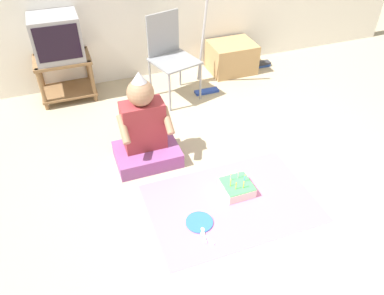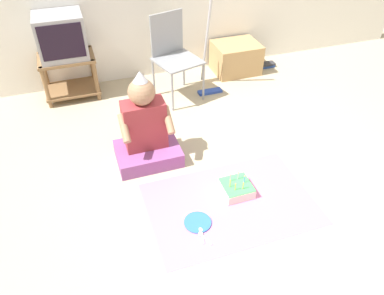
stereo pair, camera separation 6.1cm
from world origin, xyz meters
name	(u,v)px [view 2 (the right image)]	position (x,y,z in m)	size (l,w,h in m)	color
ground_plane	(256,192)	(0.00, 0.00, 0.00)	(16.00, 16.00, 0.00)	tan
tv_stand	(69,73)	(-1.30, 2.08, 0.29)	(0.59, 0.43, 0.48)	olive
tv	(61,36)	(-1.30, 2.08, 0.71)	(0.49, 0.42, 0.46)	#99999E
folding_chair	(173,51)	(-0.19, 1.75, 0.53)	(0.55, 0.54, 0.92)	gray
cardboard_box_stack	(236,58)	(0.71, 2.04, 0.18)	(0.55, 0.45, 0.37)	tan
dust_mop	(208,60)	(0.21, 1.72, 0.38)	(0.28, 0.34, 1.29)	#2D4CB2
book_pile	(267,65)	(1.16, 2.02, 0.03)	(0.18, 0.11, 0.05)	#284793
person_seated	(146,132)	(-0.75, 0.71, 0.30)	(0.57, 0.42, 0.88)	#8C4C8C
party_cloth	(231,203)	(-0.25, -0.05, 0.00)	(1.33, 0.89, 0.01)	pink
birthday_cake	(236,188)	(-0.16, 0.04, 0.05)	(0.24, 0.24, 0.17)	#F4E0C6
paper_plate	(198,222)	(-0.57, -0.16, 0.01)	(0.21, 0.21, 0.01)	blue
plastic_spoon_near	(201,231)	(-0.57, -0.25, 0.01)	(0.04, 0.14, 0.01)	white
plastic_spoon_far	(202,235)	(-0.58, -0.28, 0.01)	(0.06, 0.14, 0.01)	white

